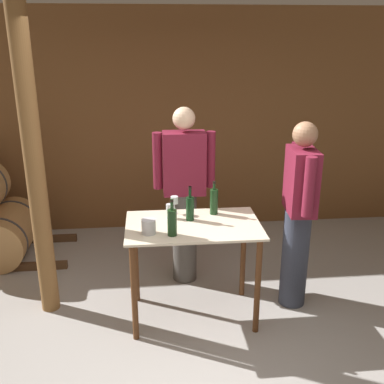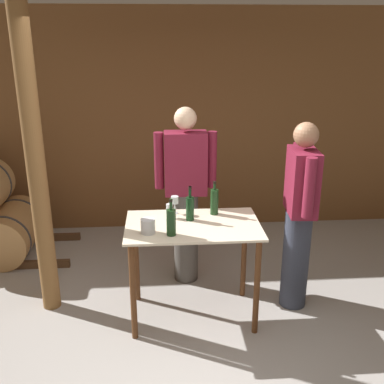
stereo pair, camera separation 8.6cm
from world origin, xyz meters
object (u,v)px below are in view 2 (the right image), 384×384
(wooden_post, at_px, (36,165))
(ice_bucket, at_px, (148,226))
(wine_glass_near_left, at_px, (170,208))
(person_visitor_with_scarf, at_px, (186,193))
(wine_bottle_center, at_px, (214,201))
(person_host, at_px, (299,214))
(wine_glass_near_center, at_px, (175,201))
(wine_bottle_far_left, at_px, (171,222))
(wine_bottle_left, at_px, (190,208))

(wooden_post, relative_size, ice_bucket, 22.44)
(wine_glass_near_left, xyz_separation_m, person_visitor_with_scarf, (0.17, 0.49, -0.04))
(wine_bottle_center, height_order, wine_glass_near_left, wine_bottle_center)
(wine_bottle_center, distance_m, wine_glass_near_left, 0.40)
(person_host, bearing_deg, wooden_post, 176.78)
(wine_glass_near_center, relative_size, person_host, 0.09)
(wine_bottle_far_left, bearing_deg, wine_bottle_center, 46.72)
(wooden_post, distance_m, wine_glass_near_center, 1.20)
(wine_bottle_far_left, xyz_separation_m, wine_glass_near_left, (-0.00, 0.36, -0.03))
(wine_bottle_left, height_order, wine_glass_near_left, wine_bottle_left)
(wine_bottle_far_left, xyz_separation_m, wine_bottle_center, (0.39, 0.41, 0.01))
(wine_glass_near_left, distance_m, person_host, 1.13)
(wine_bottle_far_left, bearing_deg, ice_bucket, 164.62)
(wine_bottle_left, relative_size, person_visitor_with_scarf, 0.17)
(wooden_post, xyz_separation_m, wine_bottle_center, (1.49, -0.02, -0.35))
(wine_bottle_center, height_order, person_visitor_with_scarf, person_visitor_with_scarf)
(wine_bottle_left, xyz_separation_m, wine_glass_near_left, (-0.17, 0.06, -0.02))
(wine_glass_near_left, distance_m, wine_glass_near_center, 0.11)
(wine_glass_near_left, bearing_deg, wine_bottle_center, 8.09)
(wine_bottle_center, xyz_separation_m, ice_bucket, (-0.57, -0.36, -0.06))
(person_host, bearing_deg, wine_glass_near_center, 172.34)
(wine_glass_near_center, bearing_deg, wooden_post, -179.02)
(wine_bottle_center, height_order, person_host, person_host)
(wine_bottle_far_left, bearing_deg, wine_glass_near_center, 84.37)
(wooden_post, height_order, wine_bottle_left, wooden_post)
(wooden_post, bearing_deg, ice_bucket, -22.73)
(wine_bottle_far_left, height_order, person_visitor_with_scarf, person_visitor_with_scarf)
(wine_glass_near_left, height_order, wine_glass_near_center, wine_glass_near_center)
(wine_bottle_far_left, xyz_separation_m, wine_glass_near_center, (0.04, 0.46, 0.00))
(wine_glass_near_center, bearing_deg, wine_glass_near_left, -116.46)
(wine_glass_near_left, relative_size, person_host, 0.07)
(wine_bottle_left, distance_m, ice_bucket, 0.43)
(wine_bottle_center, bearing_deg, wine_glass_near_center, 172.93)
(wooden_post, relative_size, person_visitor_with_scarf, 1.54)
(wine_bottle_far_left, height_order, person_host, person_host)
(person_visitor_with_scarf, bearing_deg, wooden_post, -161.96)
(wine_glass_near_left, distance_m, person_visitor_with_scarf, 0.52)
(person_visitor_with_scarf, bearing_deg, wine_glass_near_left, -108.92)
(person_visitor_with_scarf, bearing_deg, wine_bottle_center, -62.75)
(wine_bottle_left, xyz_separation_m, ice_bucket, (-0.35, -0.24, -0.05))
(wine_glass_near_center, xyz_separation_m, person_host, (1.08, -0.15, -0.10))
(wooden_post, xyz_separation_m, ice_bucket, (0.92, -0.39, -0.41))
(ice_bucket, bearing_deg, person_visitor_with_scarf, 66.50)
(person_host, bearing_deg, person_visitor_with_scarf, 150.68)
(wine_glass_near_left, xyz_separation_m, wine_glass_near_center, (0.05, 0.10, 0.03))
(wine_bottle_center, relative_size, person_visitor_with_scarf, 0.17)
(wine_glass_near_center, height_order, ice_bucket, wine_glass_near_center)
(wine_bottle_left, height_order, wine_bottle_center, same)
(wine_bottle_center, relative_size, person_host, 0.18)
(wine_bottle_left, height_order, ice_bucket, wine_bottle_left)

